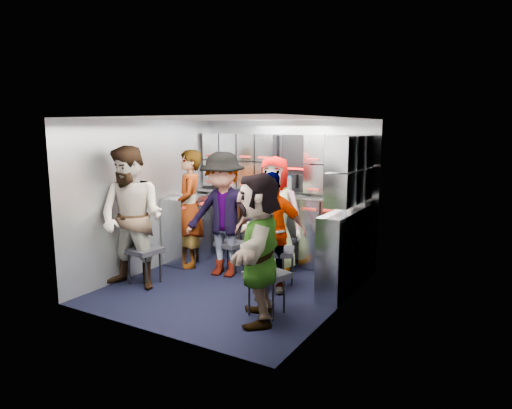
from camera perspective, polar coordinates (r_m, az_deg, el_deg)
The scene contains 29 objects.
floor at distance 5.89m, azimuth -2.89°, elevation -10.19°, with size 3.00×3.00×0.00m, color black.
wall_back at distance 6.91m, azimuth 3.86°, elevation 1.74°, with size 2.80×0.04×2.10m, color #989DA6.
wall_left at distance 6.49m, azimuth -13.37°, elevation 0.98°, with size 0.04×3.00×2.10m, color #989DA6.
wall_right at distance 5.01m, azimuth 10.54°, elevation -1.44°, with size 0.04×3.00×2.10m, color #989DA6.
ceiling at distance 5.55m, azimuth -3.08°, elevation 10.68°, with size 2.80×3.00×0.02m, color silver.
cart_bank_back at distance 6.83m, azimuth 3.02°, elevation -3.08°, with size 2.68×0.38×0.99m, color #969DA5.
cart_bank_left at distance 6.87m, azimuth -8.69°, elevation -3.11°, with size 0.38×0.76×0.99m, color #969DA5.
counter at distance 6.73m, azimuth 3.06°, elevation 1.24°, with size 2.68×0.42×0.03m, color silver.
locker_bank_back at distance 6.73m, azimuth 3.33°, elevation 5.30°, with size 2.68×0.28×0.82m, color #969DA5.
locker_bank_right at distance 5.65m, azimuth 11.68°, elevation 4.28°, with size 0.28×1.00×0.82m, color #969DA5.
right_cabinet at distance 5.73m, azimuth 11.01°, elevation -5.69°, with size 0.28×1.20×1.00m, color #969DA5.
coffee_niche at distance 6.71m, azimuth 4.94°, elevation 5.10°, with size 0.46×0.16×0.84m, color black, non-canonical shape.
red_latch_strip at distance 6.58m, azimuth 2.25°, elevation -0.15°, with size 2.60×0.02×0.03m, color red.
jump_seat_near_left at distance 6.05m, azimuth -13.82°, elevation -5.78°, with size 0.43×0.42×0.47m.
jump_seat_mid_left at distance 6.38m, azimuth -3.16°, elevation -5.12°, with size 0.41×0.39×0.42m.
jump_seat_center at distance 6.53m, azimuth 3.01°, elevation -4.71°, with size 0.43×0.41×0.43m.
jump_seat_mid_right at distance 5.77m, azimuth 2.66°, elevation -6.12°, with size 0.53×0.52×0.49m.
jump_seat_near_right at distance 4.94m, azimuth 1.36°, elevation -9.03°, with size 0.49×0.47×0.47m.
attendant_standing at distance 6.60m, azimuth -8.33°, elevation -0.54°, with size 0.61×0.40×1.69m, color black.
attendant_arc_a at distance 5.82m, azimuth -15.23°, elevation -1.68°, with size 0.86×0.67×1.78m, color black.
attendant_arc_b at distance 6.13m, azimuth -4.13°, elevation -1.28°, with size 1.09×0.62×1.68m, color black.
attendant_arc_c at distance 6.28m, azimuth 2.29°, elevation -1.30°, with size 0.79×0.51×1.61m, color black.
attendant_arc_d at distance 5.54m, azimuth 1.82°, elevation -3.49°, with size 0.87×0.36×1.48m, color black.
attendant_arc_e at distance 4.68m, azimuth 0.31°, elevation -5.46°, with size 1.44×0.46×1.56m, color black.
bottle_left at distance 7.09m, azimuth -3.12°, elevation 2.90°, with size 0.07×0.07×0.27m, color white.
bottle_mid at distance 6.59m, azimuth 4.18°, elevation 2.31°, with size 0.07×0.07×0.26m, color white.
bottle_right at distance 6.35m, azimuth 9.18°, elevation 1.86°, with size 0.07×0.07×0.24m, color white.
cup_left at distance 6.89m, azimuth -0.58°, elevation 1.95°, with size 0.08×0.08×0.09m, color #C7B28C.
cup_right at distance 6.25m, azimuth 11.69°, elevation 0.99°, with size 0.08×0.08×0.10m, color #C7B28C.
Camera 1 is at (3.05, -4.63, 2.00)m, focal length 32.00 mm.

